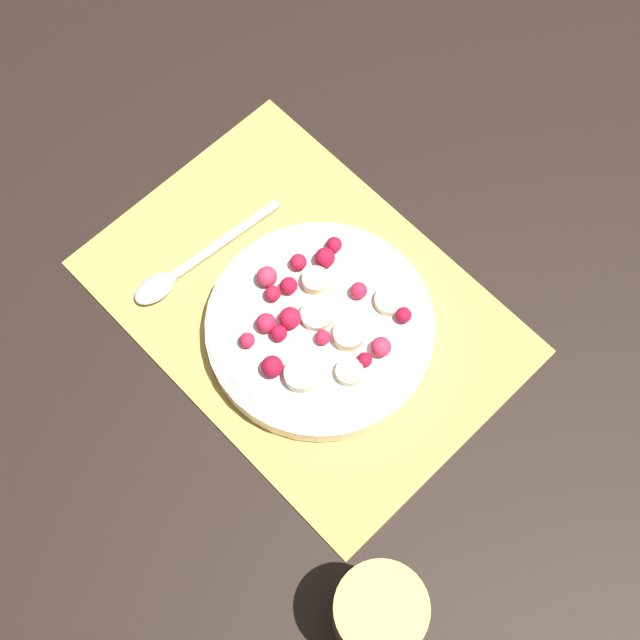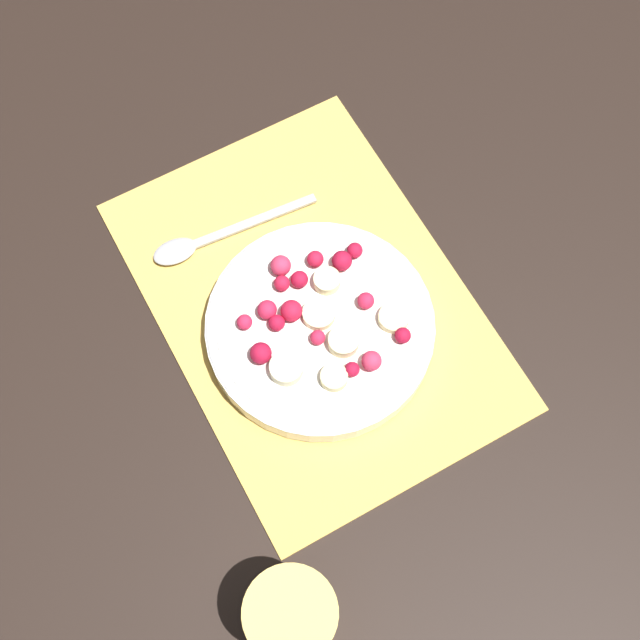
{
  "view_description": "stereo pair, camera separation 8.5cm",
  "coord_description": "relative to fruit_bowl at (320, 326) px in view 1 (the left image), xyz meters",
  "views": [
    {
      "loc": [
        -0.27,
        0.23,
        0.82
      ],
      "look_at": [
        -0.03,
        0.01,
        0.04
      ],
      "focal_mm": 50.0,
      "sensor_mm": 36.0,
      "label": 1
    },
    {
      "loc": [
        -0.32,
        0.17,
        0.82
      ],
      "look_at": [
        -0.03,
        0.01,
        0.04
      ],
      "focal_mm": 50.0,
      "sensor_mm": 36.0,
      "label": 2
    }
  ],
  "objects": [
    {
      "name": "ground_plane",
      "position": [
        0.03,
        -0.01,
        -0.02
      ],
      "size": [
        3.0,
        3.0,
        0.0
      ],
      "primitive_type": "plane",
      "color": "black"
    },
    {
      "name": "placemat",
      "position": [
        0.03,
        -0.01,
        -0.02
      ],
      "size": [
        0.42,
        0.29,
        0.01
      ],
      "color": "#E0B251",
      "rests_on": "ground_plane"
    },
    {
      "name": "fruit_bowl",
      "position": [
        0.0,
        0.0,
        0.0
      ],
      "size": [
        0.22,
        0.22,
        0.05
      ],
      "color": "white",
      "rests_on": "placemat"
    },
    {
      "name": "spoon",
      "position": [
        0.15,
        0.06,
        -0.01
      ],
      "size": [
        0.03,
        0.18,
        0.01
      ],
      "rotation": [
        0.0,
        0.0,
        7.77
      ],
      "color": "#B2B2B7",
      "rests_on": "placemat"
    },
    {
      "name": "drinking_glass",
      "position": [
        -0.23,
        0.15,
        0.03
      ],
      "size": [
        0.08,
        0.08,
        0.1
      ],
      "color": "#F4CC66",
      "rests_on": "ground_plane"
    }
  ]
}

